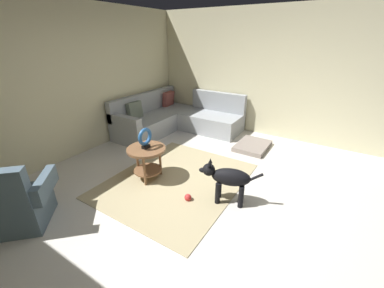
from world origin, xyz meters
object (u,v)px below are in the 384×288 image
(dog, at_px, (227,178))
(dog_bed_mat, at_px, (252,146))
(torus_sculpture, at_px, (145,138))
(dog_toy_ball, at_px, (188,197))
(side_table, at_px, (147,155))
(sectional_couch, at_px, (176,119))
(armchair, at_px, (15,204))

(dog, bearing_deg, dog_bed_mat, -9.77)
(torus_sculpture, distance_m, dog_toy_ball, 1.10)
(torus_sculpture, xyz_separation_m, dog_toy_ball, (-0.15, -0.86, -0.66))
(dog_toy_ball, bearing_deg, dog_bed_mat, -5.03)
(side_table, bearing_deg, dog_toy_ball, -99.82)
(sectional_couch, distance_m, torus_sculpture, 2.25)
(armchair, height_order, side_table, armchair)
(torus_sculpture, bearing_deg, armchair, 160.16)
(side_table, distance_m, dog, 1.33)
(dog_bed_mat, xyz_separation_m, dog_toy_ball, (-2.16, 0.19, 0.00))
(sectional_couch, bearing_deg, dog, -130.72)
(dog_bed_mat, distance_m, dog_toy_ball, 2.17)
(sectional_couch, distance_m, armchair, 3.66)
(torus_sculpture, relative_size, dog, 0.40)
(dog_bed_mat, bearing_deg, side_table, 152.39)
(armchair, distance_m, dog_bed_mat, 4.01)
(sectional_couch, height_order, dog_bed_mat, sectional_couch)
(sectional_couch, relative_size, side_table, 3.75)
(dog_bed_mat, bearing_deg, dog, -171.83)
(dog_toy_ball, bearing_deg, torus_sculpture, 80.18)
(sectional_couch, bearing_deg, dog_toy_ball, -141.09)
(armchair, bearing_deg, dog, -1.71)
(side_table, bearing_deg, sectional_couch, 23.73)
(sectional_couch, distance_m, dog_bed_mat, 1.96)
(armchair, bearing_deg, dog_bed_mat, 21.68)
(armchair, height_order, dog, armchair)
(side_table, distance_m, dog_bed_mat, 2.30)
(sectional_couch, bearing_deg, torus_sculpture, -156.27)
(side_table, relative_size, dog, 0.73)
(armchair, bearing_deg, torus_sculpture, 26.09)
(dog, distance_m, dog_toy_ball, 0.63)
(armchair, height_order, dog_toy_ball, armchair)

